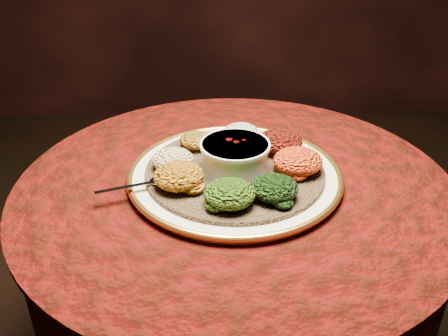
{
  "coord_description": "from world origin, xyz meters",
  "views": [
    {
      "loc": [
        -0.04,
        -0.92,
        1.31
      ],
      "look_at": [
        -0.02,
        0.02,
        0.76
      ],
      "focal_mm": 40.0,
      "sensor_mm": 36.0,
      "label": 1
    }
  ],
  "objects": [
    {
      "name": "injera",
      "position": [
        -0.0,
        0.01,
        0.76
      ],
      "size": [
        0.51,
        0.51,
        0.01
      ],
      "primitive_type": "cylinder",
      "rotation": [
        0.0,
        0.0,
        -0.39
      ],
      "color": "brown",
      "rests_on": "platter"
    },
    {
      "name": "platter",
      "position": [
        -0.0,
        0.01,
        0.75
      ],
      "size": [
        0.57,
        0.57,
        0.02
      ],
      "rotation": [
        0.0,
        0.0,
        -0.33
      ],
      "color": "silver",
      "rests_on": "table"
    },
    {
      "name": "portion_tikil",
      "position": [
        0.13,
        -0.0,
        0.79
      ],
      "size": [
        0.11,
        0.1,
        0.05
      ],
      "primitive_type": "ellipsoid",
      "color": "#C66810",
      "rests_on": "injera"
    },
    {
      "name": "table",
      "position": [
        0.0,
        0.0,
        0.55
      ],
      "size": [
        0.96,
        0.96,
        0.73
      ],
      "color": "black",
      "rests_on": "ground"
    },
    {
      "name": "stew_bowl",
      "position": [
        -0.0,
        0.01,
        0.8
      ],
      "size": [
        0.15,
        0.15,
        0.06
      ],
      "color": "white",
      "rests_on": "injera"
    },
    {
      "name": "spoon",
      "position": [
        -0.17,
        -0.05,
        0.77
      ],
      "size": [
        0.15,
        0.07,
        0.01
      ],
      "rotation": [
        0.0,
        0.0,
        -2.81
      ],
      "color": "silver",
      "rests_on": "injera"
    },
    {
      "name": "portion_gomen",
      "position": [
        0.07,
        -0.1,
        0.78
      ],
      "size": [
        0.09,
        0.09,
        0.05
      ],
      "primitive_type": "ellipsoid",
      "color": "black",
      "rests_on": "injera"
    },
    {
      "name": "portion_ayib",
      "position": [
        0.02,
        0.15,
        0.78
      ],
      "size": [
        0.09,
        0.08,
        0.04
      ],
      "primitive_type": "ellipsoid",
      "color": "white",
      "rests_on": "injera"
    },
    {
      "name": "portion_timatim",
      "position": [
        -0.14,
        0.02,
        0.78
      ],
      "size": [
        0.09,
        0.09,
        0.04
      ],
      "primitive_type": "ellipsoid",
      "color": "maroon",
      "rests_on": "injera"
    },
    {
      "name": "portion_mixveg",
      "position": [
        -0.02,
        -0.12,
        0.79
      ],
      "size": [
        0.1,
        0.1,
        0.05
      ],
      "primitive_type": "ellipsoid",
      "color": "#9B420A",
      "rests_on": "injera"
    },
    {
      "name": "portion_kik",
      "position": [
        -0.12,
        -0.06,
        0.79
      ],
      "size": [
        0.1,
        0.1,
        0.05
      ],
      "primitive_type": "ellipsoid",
      "color": "#AB690F",
      "rests_on": "injera"
    },
    {
      "name": "portion_shiro",
      "position": [
        -0.09,
        0.11,
        0.78
      ],
      "size": [
        0.08,
        0.07,
        0.04
      ],
      "primitive_type": "ellipsoid",
      "color": "#906711",
      "rests_on": "injera"
    },
    {
      "name": "portion_kitfo",
      "position": [
        0.11,
        0.09,
        0.79
      ],
      "size": [
        0.1,
        0.1,
        0.05
      ],
      "primitive_type": "ellipsoid",
      "color": "black",
      "rests_on": "injera"
    }
  ]
}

